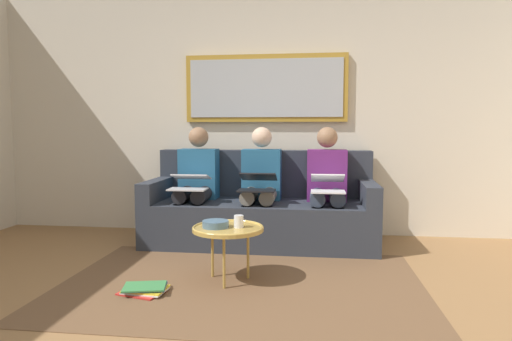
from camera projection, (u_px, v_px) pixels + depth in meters
The scene contains 14 objects.
wall_rear at pixel (267, 112), 4.86m from camera, with size 6.00×0.12×2.60m, color beige.
area_rug at pixel (241, 284), 3.25m from camera, with size 2.60×1.80×0.01m, color brown.
couch at pixel (261, 211), 4.48m from camera, with size 2.20×0.90×0.90m.
framed_mirror at pixel (266, 88), 4.75m from camera, with size 1.71×0.05×0.71m.
coffee_table at pixel (228, 229), 3.28m from camera, with size 0.52×0.52×0.41m.
cup at pixel (239, 221), 3.27m from camera, with size 0.07×0.07×0.09m, color silver.
bowl at pixel (216, 224), 3.27m from camera, with size 0.19×0.19×0.05m, color slate.
person_left at pixel (327, 183), 4.30m from camera, with size 0.38×0.58×1.14m.
laptop_white at pixel (328, 184), 4.07m from camera, with size 0.30×0.36×0.16m.
person_middle at pixel (261, 182), 4.38m from camera, with size 0.38×0.58×1.14m.
laptop_black at pixel (258, 183), 4.15m from camera, with size 0.34×0.37×0.16m.
person_right at pixel (197, 181), 4.46m from camera, with size 0.38×0.58×1.14m.
laptop_silver at pixel (190, 182), 4.22m from camera, with size 0.35×0.33×0.14m.
magazine_stack at pixel (144, 289), 3.07m from camera, with size 0.34×0.28×0.05m.
Camera 1 is at (-0.51, 2.28, 1.11)m, focal length 31.60 mm.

